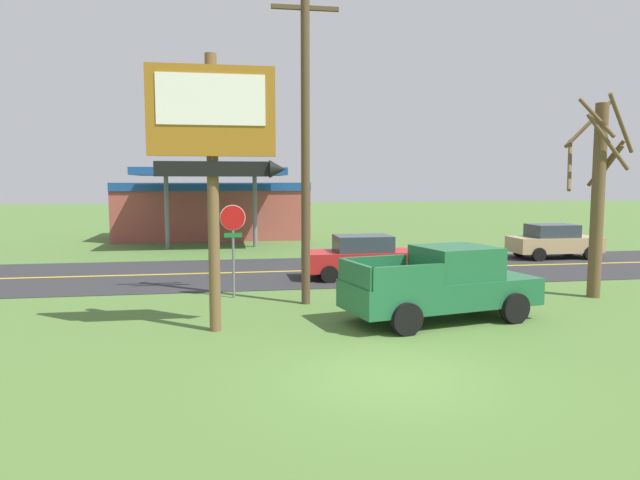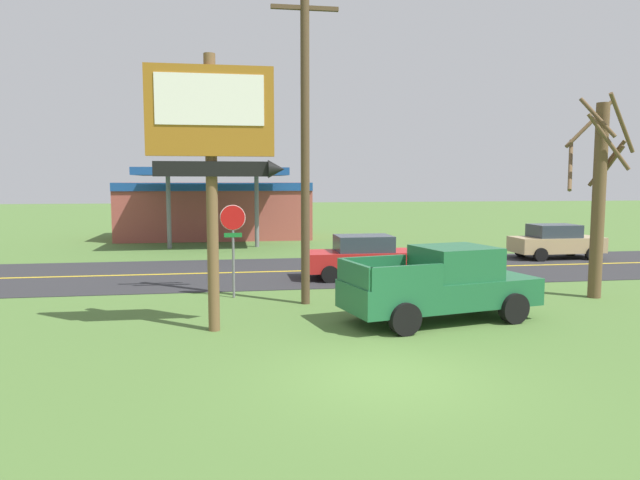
% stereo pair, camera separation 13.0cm
% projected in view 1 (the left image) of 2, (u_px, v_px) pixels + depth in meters
% --- Properties ---
extents(ground_plane, '(180.00, 180.00, 0.00)m').
position_uv_depth(ground_plane, '(389.00, 377.00, 10.90)').
color(ground_plane, '#4C7033').
extents(road_asphalt, '(140.00, 8.00, 0.02)m').
position_uv_depth(road_asphalt, '(300.00, 271.00, 23.66)').
color(road_asphalt, '#2B2B2D').
rests_on(road_asphalt, ground).
extents(road_centre_line, '(126.00, 0.20, 0.01)m').
position_uv_depth(road_centre_line, '(300.00, 271.00, 23.66)').
color(road_centre_line, gold).
rests_on(road_centre_line, road_asphalt).
extents(motel_sign, '(3.26, 0.54, 6.69)m').
position_uv_depth(motel_sign, '(215.00, 141.00, 13.70)').
color(motel_sign, brown).
rests_on(motel_sign, ground).
extents(stop_sign, '(0.80, 0.08, 2.95)m').
position_uv_depth(stop_sign, '(233.00, 234.00, 18.10)').
color(stop_sign, slate).
rests_on(stop_sign, ground).
extents(utility_pole, '(2.18, 0.26, 9.94)m').
position_uv_depth(utility_pole, '(305.00, 125.00, 16.90)').
color(utility_pole, brown).
rests_on(utility_pole, ground).
extents(bare_tree, '(2.14, 2.14, 6.29)m').
position_uv_depth(bare_tree, '(598.00, 192.00, 18.09)').
color(bare_tree, brown).
rests_on(bare_tree, ground).
extents(gas_station, '(12.00, 11.50, 4.40)m').
position_uv_depth(gas_station, '(213.00, 208.00, 37.45)').
color(gas_station, '#A84C42').
rests_on(gas_station, ground).
extents(pickup_green_parked_on_lawn, '(5.50, 3.04, 1.96)m').
position_uv_depth(pickup_green_parked_on_lawn, '(443.00, 284.00, 15.30)').
color(pickup_green_parked_on_lawn, '#1E6038').
rests_on(pickup_green_parked_on_lawn, ground).
extents(car_red_near_lane, '(4.20, 2.00, 1.64)m').
position_uv_depth(car_red_near_lane, '(360.00, 257.00, 21.95)').
color(car_red_near_lane, red).
rests_on(car_red_near_lane, ground).
extents(car_tan_mid_lane, '(4.20, 2.00, 1.64)m').
position_uv_depth(car_tan_mid_lane, '(554.00, 241.00, 27.57)').
color(car_tan_mid_lane, tan).
rests_on(car_tan_mid_lane, ground).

